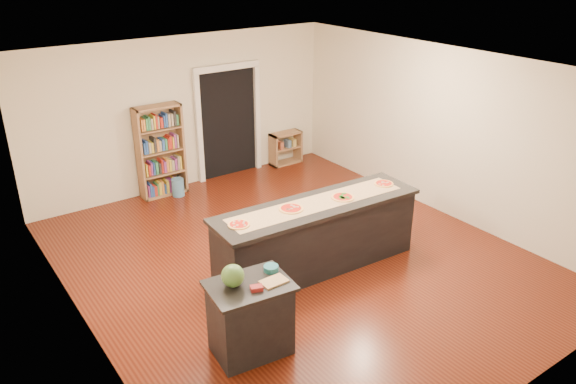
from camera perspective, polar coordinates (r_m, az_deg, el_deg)
room at (r=7.71m, az=0.86°, el=2.23°), size 6.00×7.00×2.80m
doorway at (r=11.01m, az=-6.10°, el=7.68°), size 1.40×0.09×2.21m
kitchen_island at (r=7.89m, az=2.95°, el=-4.46°), size 3.04×0.82×1.00m
side_counter at (r=6.39m, az=-3.84°, el=-12.64°), size 0.90×0.66×0.89m
bookshelf at (r=10.36m, az=-12.81°, el=4.06°), size 0.84×0.30×1.68m
low_shelf at (r=11.78m, az=-0.24°, el=4.49°), size 0.68×0.29×0.68m
waste_bin at (r=10.48m, az=-11.12°, el=0.47°), size 0.22×0.22×0.33m
kraft_paper at (r=7.68m, az=2.96°, el=-1.14°), size 2.66×0.61×0.00m
watermelon at (r=6.06m, az=-5.63°, el=-8.47°), size 0.25×0.25×0.25m
cutting_board at (r=6.15m, az=-1.45°, el=-9.06°), size 0.29×0.20×0.02m
package_red at (r=6.03m, az=-3.21°, el=-9.72°), size 0.15×0.13×0.05m
package_teal at (r=6.34m, az=-1.74°, el=-7.76°), size 0.17×0.17×0.06m
pizza_a at (r=7.10m, az=-5.02°, el=-3.31°), size 0.29×0.29×0.02m
pizza_b at (r=7.49m, az=0.32°, el=-1.69°), size 0.32×0.32×0.02m
pizza_c at (r=7.86m, az=5.59°, el=-0.52°), size 0.34×0.34×0.02m
pizza_d at (r=8.39m, az=9.70°, el=0.85°), size 0.30×0.30×0.02m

